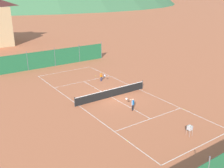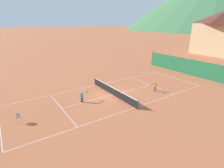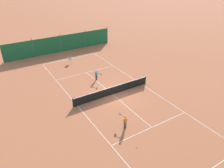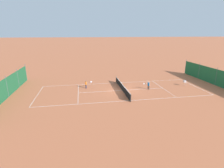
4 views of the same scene
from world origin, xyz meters
name	(u,v)px [view 4 (image 4 of 4)]	position (x,y,z in m)	size (l,w,h in m)	color
ground_plane	(122,90)	(0.00, 0.00, 0.00)	(600.00, 600.00, 0.00)	#B7603D
court_line_markings	(122,90)	(0.00, 0.00, 0.00)	(8.25, 23.85, 0.01)	white
tennis_net	(122,87)	(0.00, 0.00, 0.50)	(9.18, 0.08, 1.06)	#2D2D2D
windscreen_fence_far	(7,88)	(0.00, 15.50, 1.31)	(17.28, 0.08, 2.90)	#1E6038
windscreen_fence_near	(216,77)	(0.00, -15.50, 1.31)	(17.28, 0.08, 2.90)	#1E6038
player_near_baseline	(148,85)	(-0.21, -3.96, 0.73)	(0.43, 1.07, 1.25)	black
player_far_service	(86,84)	(2.00, 5.18, 0.71)	(0.40, 1.06, 1.22)	#23284C
tennis_ball_service_box	(154,81)	(4.12, -6.81, 0.03)	(0.07, 0.07, 0.07)	#CCE033
tennis_ball_mid_court	(71,88)	(2.53, 7.55, 0.03)	(0.07, 0.07, 0.07)	#CCE033
tennis_ball_alley_right	(189,96)	(-4.13, -8.19, 0.03)	(0.07, 0.07, 0.07)	#CCE033
ball_hopper	(185,82)	(0.57, -10.41, 0.66)	(0.36, 0.36, 0.89)	#B7B7BC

